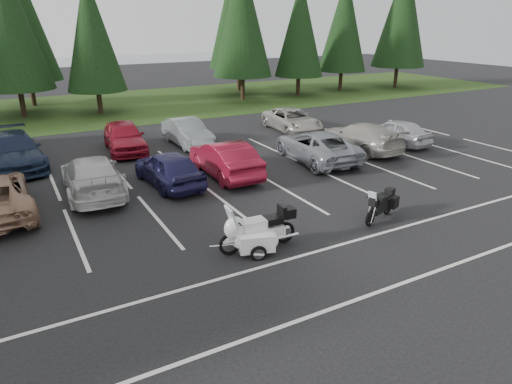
% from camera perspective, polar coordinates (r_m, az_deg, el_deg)
% --- Properties ---
extents(ground, '(120.00, 120.00, 0.00)m').
position_cam_1_polar(ground, '(15.86, -3.45, -3.22)').
color(ground, black).
rests_on(ground, ground).
extents(grass_strip, '(80.00, 16.00, 0.01)m').
position_cam_1_polar(grass_strip, '(38.18, -19.51, 9.87)').
color(grass_strip, '#1E3912').
rests_on(grass_strip, ground).
extents(lake_water, '(70.00, 50.00, 0.02)m').
position_cam_1_polar(lake_water, '(69.18, -21.01, 14.08)').
color(lake_water, slate).
rests_on(lake_water, ground).
extents(stall_markings, '(32.00, 16.00, 0.01)m').
position_cam_1_polar(stall_markings, '(17.55, -6.28, -0.88)').
color(stall_markings, silver).
rests_on(stall_markings, ground).
extents(conifer_4, '(4.80, 4.80, 11.17)m').
position_cam_1_polar(conifer_4, '(36.05, -28.69, 18.53)').
color(conifer_4, '#332316').
rests_on(conifer_4, ground).
extents(conifer_5, '(4.14, 4.14, 9.63)m').
position_cam_1_polar(conifer_5, '(35.28, -19.90, 18.28)').
color(conifer_5, '#332316').
rests_on(conifer_5, ground).
extents(conifer_6, '(4.93, 4.93, 11.48)m').
position_cam_1_polar(conifer_6, '(39.64, -1.77, 21.13)').
color(conifer_6, '#332316').
rests_on(conifer_6, ground).
extents(conifer_7, '(4.27, 4.27, 9.94)m').
position_cam_1_polar(conifer_7, '(42.19, 5.52, 19.80)').
color(conifer_7, '#332316').
rests_on(conifer_7, ground).
extents(conifer_8, '(4.53, 4.53, 10.56)m').
position_cam_1_polar(conifer_8, '(46.12, 10.97, 20.06)').
color(conifer_8, '#332316').
rests_on(conifer_8, ground).
extents(conifer_9, '(5.19, 5.19, 12.10)m').
position_cam_1_polar(conifer_9, '(49.22, 17.85, 20.56)').
color(conifer_9, '#332316').
rests_on(conifer_9, ground).
extents(conifer_back_b, '(4.97, 4.97, 11.58)m').
position_cam_1_polar(conifer_back_b, '(40.69, -27.50, 19.04)').
color(conifer_back_b, '#332316').
rests_on(conifer_back_b, ground).
extents(conifer_back_c, '(5.50, 5.50, 12.81)m').
position_cam_1_polar(conifer_back_c, '(44.74, -2.30, 22.07)').
color(conifer_back_c, '#332316').
rests_on(conifer_back_c, ground).
extents(car_near_3, '(2.42, 5.28, 1.50)m').
position_cam_1_polar(car_near_3, '(18.87, -19.81, 1.94)').
color(car_near_3, beige).
rests_on(car_near_3, ground).
extents(car_near_4, '(2.07, 4.41, 1.46)m').
position_cam_1_polar(car_near_4, '(19.06, -10.88, 2.94)').
color(car_near_4, '#1D1A42').
rests_on(car_near_4, ground).
extents(car_near_5, '(1.71, 4.70, 1.54)m').
position_cam_1_polar(car_near_5, '(19.93, -3.91, 4.18)').
color(car_near_5, maroon).
rests_on(car_near_5, ground).
extents(car_near_6, '(2.92, 5.47, 1.46)m').
position_cam_1_polar(car_near_6, '(22.28, 7.54, 5.73)').
color(car_near_6, gray).
rests_on(car_near_6, ground).
extents(car_near_7, '(2.27, 5.09, 1.45)m').
position_cam_1_polar(car_near_7, '(24.51, 12.85, 6.75)').
color(car_near_7, '#A39F96').
rests_on(car_near_7, ground).
extents(car_near_8, '(1.92, 4.17, 1.38)m').
position_cam_1_polar(car_near_8, '(26.33, 17.09, 7.23)').
color(car_near_8, '#BCBBC0').
rests_on(car_near_8, ground).
extents(car_far_1, '(2.67, 5.58, 1.57)m').
position_cam_1_polar(car_far_1, '(23.77, -27.98, 4.54)').
color(car_far_1, '#162239').
rests_on(car_far_1, ground).
extents(car_far_2, '(2.29, 4.74, 1.56)m').
position_cam_1_polar(car_far_2, '(24.67, -16.12, 6.67)').
color(car_far_2, maroon).
rests_on(car_far_2, ground).
extents(car_far_3, '(1.63, 4.33, 1.41)m').
position_cam_1_polar(car_far_3, '(25.21, -8.56, 7.37)').
color(car_far_3, slate).
rests_on(car_far_3, ground).
extents(car_far_4, '(2.63, 4.97, 1.33)m').
position_cam_1_polar(car_far_4, '(28.41, 4.54, 8.96)').
color(car_far_4, '#ACA69E').
rests_on(car_far_4, ground).
extents(touring_motorcycle, '(2.79, 1.01, 1.52)m').
position_cam_1_polar(touring_motorcycle, '(13.44, 0.25, -4.23)').
color(touring_motorcycle, silver).
rests_on(touring_motorcycle, ground).
extents(cargo_trailer, '(1.67, 1.24, 0.69)m').
position_cam_1_polar(cargo_trailer, '(13.34, -0.02, -6.40)').
color(cargo_trailer, white).
rests_on(cargo_trailer, ground).
extents(adventure_motorcycle, '(2.16, 1.36, 1.24)m').
position_cam_1_polar(adventure_motorcycle, '(15.98, 15.25, -1.36)').
color(adventure_motorcycle, black).
rests_on(adventure_motorcycle, ground).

